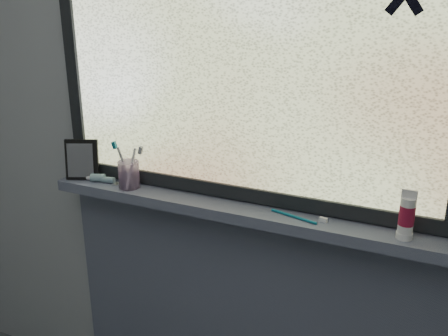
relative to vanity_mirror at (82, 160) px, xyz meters
name	(u,v)px	position (x,y,z in m)	size (l,w,h in m)	color
wall_back	(266,139)	(0.73, 0.08, 0.15)	(3.00, 0.01, 2.50)	#9EA3A8
windowsill	(257,214)	(0.73, 0.01, -0.10)	(1.62, 0.14, 0.04)	#51586D
sill_apron	(259,329)	(0.73, 0.07, -0.61)	(1.62, 0.02, 0.98)	#51586D
window_pane	(266,55)	(0.73, 0.06, 0.43)	(1.50, 0.01, 1.00)	silver
frame_bottom	(262,196)	(0.73, 0.06, -0.05)	(1.60, 0.03, 0.05)	black
frame_left	(72,45)	(-0.05, 0.06, 0.43)	(0.05, 0.03, 1.10)	black
vanity_mirror	(82,160)	(0.00, 0.00, 0.00)	(0.13, 0.06, 0.16)	black
toothpaste_tube	(102,178)	(0.09, 0.00, -0.06)	(0.17, 0.04, 0.03)	silver
toothbrush_cup	(129,175)	(0.22, 0.00, -0.03)	(0.08, 0.08, 0.10)	#C199CB
toothbrush_lying	(294,216)	(0.87, -0.01, -0.07)	(0.21, 0.02, 0.01)	#0D6479
cream_tube	(407,213)	(1.21, -0.01, 0.00)	(0.04, 0.04, 0.11)	silver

